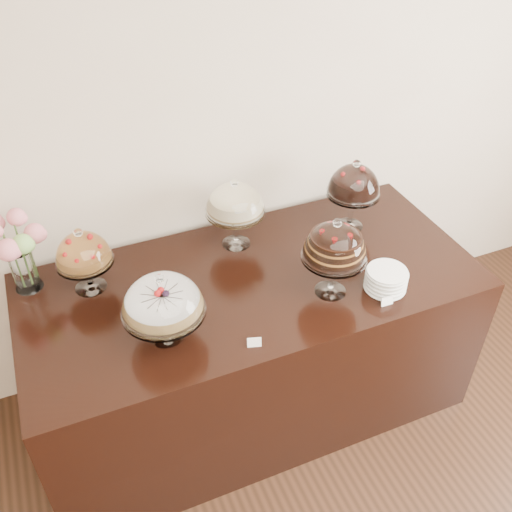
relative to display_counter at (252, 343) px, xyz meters
name	(u,v)px	position (x,y,z in m)	size (l,w,h in m)	color
wall_back	(255,109)	(0.25, 0.55, 1.05)	(5.00, 0.04, 3.00)	beige
display_counter	(252,343)	(0.00, 0.00, 0.00)	(2.20, 1.00, 0.90)	black
cake_stand_sugar_sponge	(162,299)	(-0.48, -0.20, 0.66)	(0.35, 0.35, 0.34)	white
cake_stand_choco_layer	(335,245)	(0.31, -0.22, 0.72)	(0.30, 0.30, 0.41)	white
cake_stand_cheesecake	(235,202)	(0.03, 0.30, 0.71)	(0.30, 0.30, 0.38)	white
cake_stand_dark_choco	(354,183)	(0.66, 0.21, 0.72)	(0.28, 0.28, 0.40)	white
cake_stand_fruit_tart	(83,252)	(-0.72, 0.24, 0.66)	(0.26, 0.26, 0.34)	white
flower_vase	(15,246)	(-1.00, 0.36, 0.69)	(0.27, 0.28, 0.39)	white
plate_stack	(386,280)	(0.55, -0.30, 0.50)	(0.19, 0.19, 0.10)	white
price_card_left	(254,342)	(-0.15, -0.40, 0.47)	(0.06, 0.01, 0.04)	white
price_card_right	(387,301)	(0.50, -0.40, 0.47)	(0.06, 0.01, 0.04)	white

